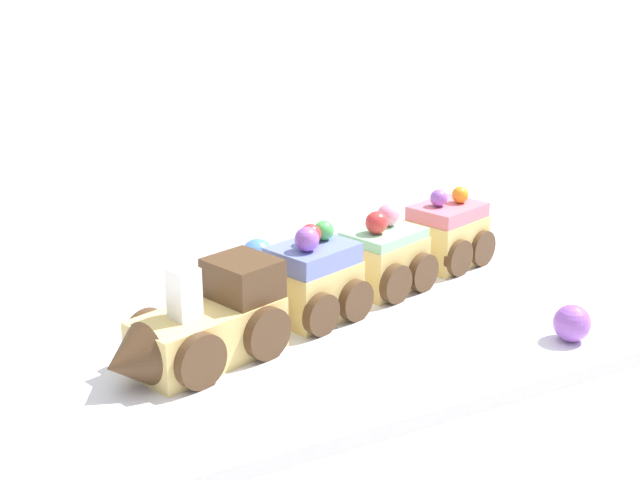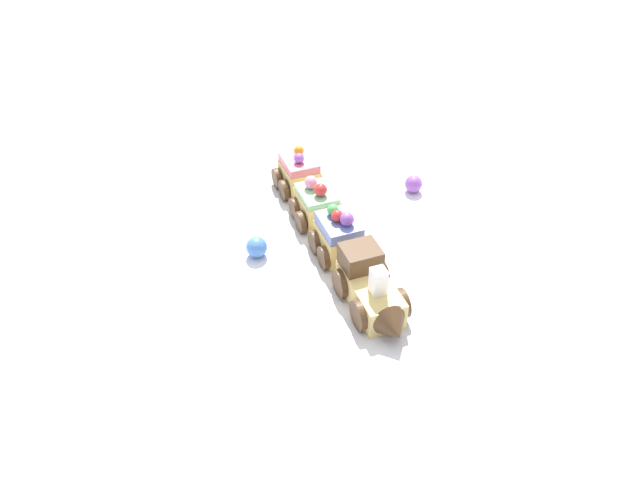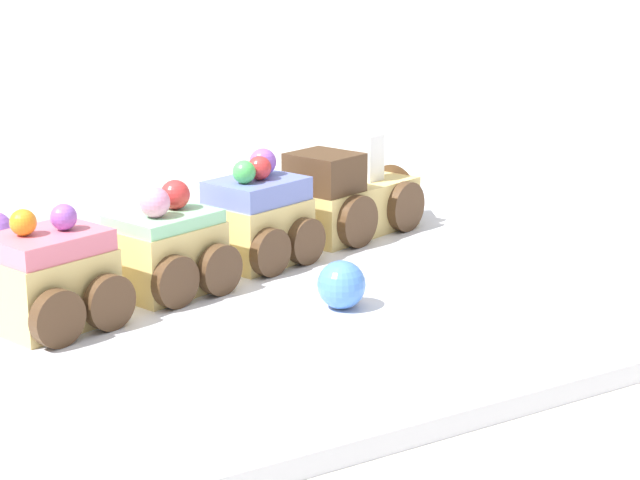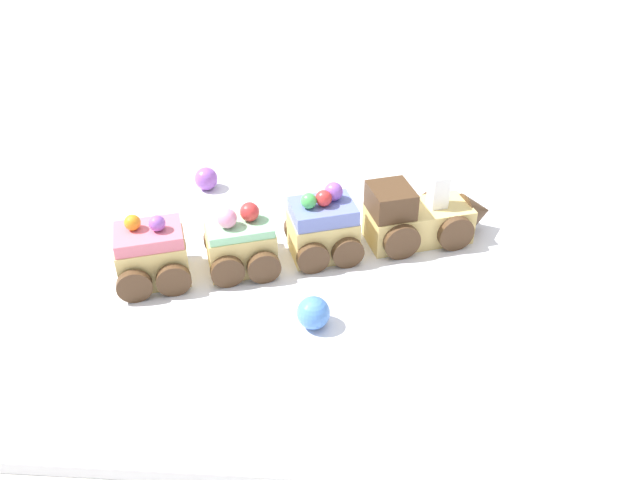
% 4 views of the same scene
% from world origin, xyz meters
% --- Properties ---
extents(ground_plane, '(10.00, 10.00, 0.00)m').
position_xyz_m(ground_plane, '(0.00, 0.00, 0.00)').
color(ground_plane, beige).
extents(display_board, '(0.73, 0.44, 0.01)m').
position_xyz_m(display_board, '(0.00, 0.00, 0.01)').
color(display_board, white).
rests_on(display_board, ground_plane).
extents(cake_train_locomotive, '(0.15, 0.10, 0.07)m').
position_xyz_m(cake_train_locomotive, '(0.10, 0.09, 0.04)').
color(cake_train_locomotive, '#E5C675').
rests_on(cake_train_locomotive, display_board).
extents(cake_car_blueberry, '(0.09, 0.09, 0.08)m').
position_xyz_m(cake_car_blueberry, '(-0.01, 0.05, 0.04)').
color(cake_car_blueberry, '#E5C675').
rests_on(cake_car_blueberry, display_board).
extents(cake_car_mint, '(0.09, 0.09, 0.07)m').
position_xyz_m(cake_car_mint, '(-0.09, 0.02, 0.04)').
color(cake_car_mint, '#E5C675').
rests_on(cake_car_mint, display_board).
extents(cake_car_strawberry, '(0.09, 0.09, 0.07)m').
position_xyz_m(cake_car_strawberry, '(-0.17, -0.00, 0.04)').
color(cake_car_strawberry, '#E5C675').
rests_on(cake_car_strawberry, display_board).
extents(gumball_blue, '(0.03, 0.03, 0.03)m').
position_xyz_m(gumball_blue, '(-0.01, -0.06, 0.03)').
color(gumball_blue, '#4C84E0').
rests_on(gumball_blue, display_board).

